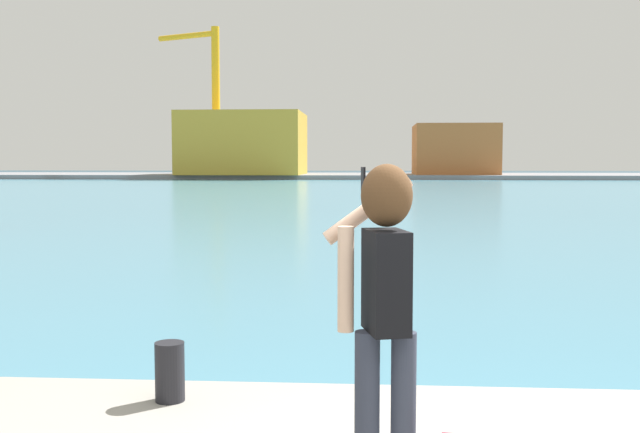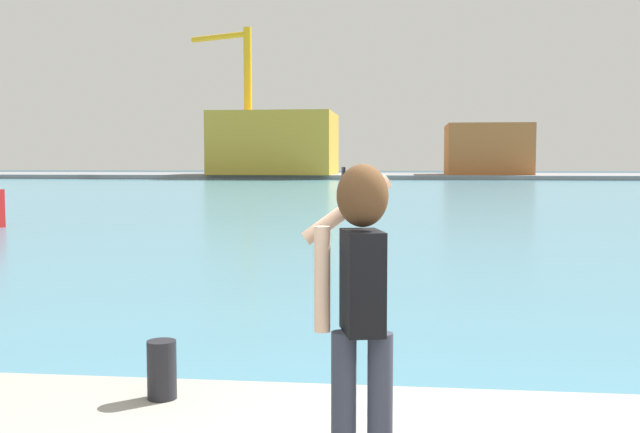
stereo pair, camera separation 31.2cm
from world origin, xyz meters
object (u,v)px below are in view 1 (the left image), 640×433
object	(u,v)px
warehouse_left	(244,144)
harbor_bollard	(170,372)
port_crane	(210,88)
warehouse_right	(454,150)
person_photographer	(384,288)

from	to	relation	value
warehouse_left	harbor_bollard	bearing A→B (deg)	-80.57
warehouse_left	port_crane	world-z (taller)	port_crane
warehouse_right	port_crane	distance (m)	31.53
warehouse_right	port_crane	bearing A→B (deg)	-177.52
person_photographer	warehouse_left	world-z (taller)	warehouse_left
warehouse_left	port_crane	distance (m)	8.27
person_photographer	harbor_bollard	size ratio (longest dim) A/B	4.01
harbor_bollard	warehouse_right	distance (m)	89.40
warehouse_right	warehouse_left	bearing A→B (deg)	-174.68
warehouse_right	port_crane	size ratio (longest dim) A/B	0.57
harbor_bollard	warehouse_left	xyz separation A→B (m)	(-14.30, 86.13, 3.63)
warehouse_left	warehouse_right	distance (m)	26.31
warehouse_left	port_crane	size ratio (longest dim) A/B	0.81
harbor_bollard	warehouse_left	bearing A→B (deg)	99.43
harbor_bollard	warehouse_right	xyz separation A→B (m)	(11.88, 88.56, 2.91)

